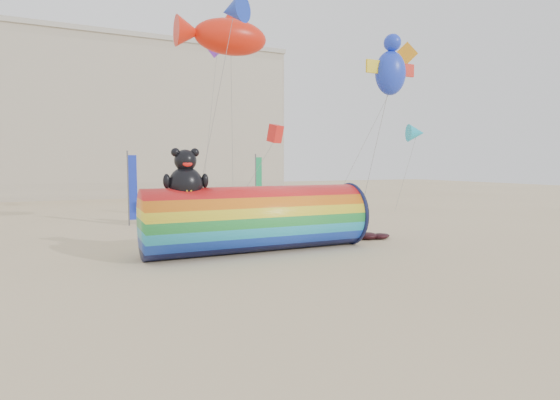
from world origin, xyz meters
name	(u,v)px	position (x,y,z in m)	size (l,w,h in m)	color
ground	(283,251)	(0.00, 0.00, 0.00)	(160.00, 160.00, 0.00)	#CCB58C
hotel_building	(53,118)	(-12.00, 45.95, 10.31)	(60.40, 15.40, 20.60)	#B7AD99
windsock_assembly	(257,217)	(-1.15, 0.62, 1.68)	(11.01, 3.35, 5.07)	red
kite_handler	(339,222)	(5.27, 3.27, 0.77)	(0.56, 0.37, 1.53)	#4D4E53
fabric_bundle	(370,236)	(5.99, 1.12, 0.17)	(2.62, 1.35, 0.41)	#380A10
festival_banners	(198,185)	(-0.43, 15.23, 2.64)	(11.99, 4.96, 5.20)	#59595E
flying_kites	(284,58)	(2.05, 4.40, 10.42)	(20.33, 13.98, 7.79)	red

